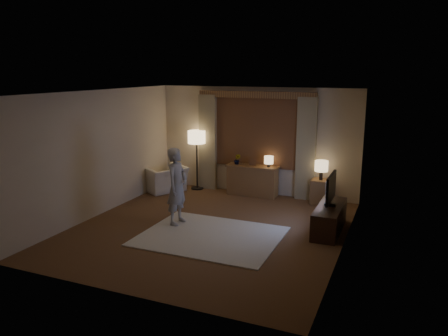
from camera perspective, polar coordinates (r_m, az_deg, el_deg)
The scene contains 13 objects.
room at distance 8.59m, azimuth -0.57°, elevation 1.56°, with size 5.04×5.54×2.64m.
rug at distance 8.12m, azimuth -1.78°, elevation -8.88°, with size 2.50×2.00×0.02m, color silver.
sideboard at distance 10.63m, azimuth 3.74°, elevation -1.73°, with size 1.20×0.40×0.70m, color brown.
picture_frame at distance 10.53m, azimuth 3.77°, elevation 0.65°, with size 0.16×0.02×0.20m, color brown.
plant at distance 10.65m, azimuth 1.74°, elevation 1.08°, with size 0.17×0.13×0.30m, color #999999.
table_lamp_sideboard at distance 10.39m, azimuth 5.87°, elevation 0.99°, with size 0.22×0.22×0.30m.
floor_lamp at distance 11.01m, azimuth -3.60°, elevation 3.64°, with size 0.44×0.44×1.50m.
armchair at distance 11.08m, azimuth -7.71°, elevation -1.42°, with size 0.96×0.84×0.62m, color #EFE1C5.
side_table at distance 10.20m, azimuth 12.45°, elevation -3.03°, with size 0.40×0.40×0.56m, color brown.
table_lamp_side at distance 10.06m, azimuth 12.61°, elevation 0.19°, with size 0.30×0.30×0.44m.
tv_stand at distance 8.53m, azimuth 13.59°, elevation -6.45°, with size 0.45×1.40×0.50m, color black.
tv at distance 8.36m, azimuth 13.79°, elevation -2.63°, with size 0.21×0.85×0.61m.
person at distance 8.57m, azimuth -6.15°, elevation -2.37°, with size 0.55×0.36×1.52m, color #A09A94.
Camera 1 is at (3.34, -7.24, 3.00)m, focal length 35.00 mm.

